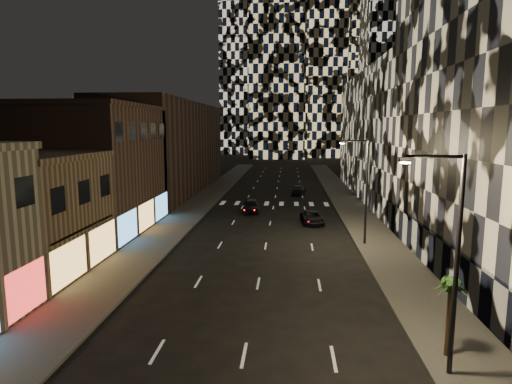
% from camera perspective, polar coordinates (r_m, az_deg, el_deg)
% --- Properties ---
extents(sidewalk_left, '(4.00, 120.00, 0.15)m').
position_cam_1_polar(sidewalk_left, '(58.95, -7.34, -1.33)').
color(sidewalk_left, '#47443F').
rests_on(sidewalk_left, ground).
extents(sidewalk_right, '(4.00, 120.00, 0.15)m').
position_cam_1_polar(sidewalk_right, '(58.30, 12.30, -1.57)').
color(sidewalk_right, '#47443F').
rests_on(sidewalk_right, ground).
extents(curb_left, '(0.20, 120.00, 0.15)m').
position_cam_1_polar(curb_left, '(58.56, -5.32, -1.36)').
color(curb_left, '#4C4C47').
rests_on(curb_left, ground).
extents(curb_right, '(0.20, 120.00, 0.15)m').
position_cam_1_polar(curb_right, '(58.04, 10.25, -1.55)').
color(curb_right, '#4C4C47').
rests_on(curb_right, ground).
extents(retail_tan, '(10.00, 10.00, 8.00)m').
position_cam_1_polar(retail_tan, '(34.22, -29.30, -2.88)').
color(retail_tan, brown).
rests_on(retail_tan, ground).
extents(retail_brown, '(10.00, 15.00, 12.00)m').
position_cam_1_polar(retail_brown, '(44.76, -20.65, 2.71)').
color(retail_brown, '#493329').
rests_on(retail_brown, ground).
extents(retail_filler_left, '(10.00, 40.00, 14.00)m').
position_cam_1_polar(retail_filler_left, '(69.55, -11.45, 5.81)').
color(retail_filler_left, '#493329').
rests_on(retail_filler_left, ground).
extents(midrise_base, '(0.60, 25.00, 3.00)m').
position_cam_1_polar(midrise_base, '(34.14, 22.10, -6.74)').
color(midrise_base, '#383838').
rests_on(midrise_base, ground).
extents(midrise_filler_right, '(16.00, 40.00, 18.00)m').
position_cam_1_polar(midrise_filler_right, '(66.37, 20.36, 7.06)').
color(midrise_filler_right, '#232326').
rests_on(midrise_filler_right, ground).
extents(tower_center_low, '(18.00, 18.00, 95.00)m').
position_cam_1_polar(tower_center_low, '(151.58, 3.01, 22.83)').
color(tower_center_low, black).
rests_on(tower_center_low, ground).
extents(streetlight_near, '(2.55, 0.25, 9.00)m').
position_cam_1_polar(streetlight_near, '(18.66, 24.61, -7.10)').
color(streetlight_near, black).
rests_on(streetlight_near, sidewalk_right).
extents(streetlight_far, '(2.55, 0.25, 9.00)m').
position_cam_1_polar(streetlight_far, '(37.71, 14.19, 1.01)').
color(streetlight_far, black).
rests_on(streetlight_far, sidewalk_right).
extents(car_dark_midlane, '(2.35, 4.79, 1.57)m').
position_cam_1_polar(car_dark_midlane, '(51.67, -0.65, -1.86)').
color(car_dark_midlane, black).
rests_on(car_dark_midlane, ground).
extents(car_dark_oncoming, '(2.44, 4.90, 1.37)m').
position_cam_1_polar(car_dark_oncoming, '(66.16, 5.72, 0.31)').
color(car_dark_oncoming, black).
rests_on(car_dark_oncoming, ground).
extents(car_dark_rightlane, '(2.60, 4.80, 1.28)m').
position_cam_1_polar(car_dark_rightlane, '(46.04, 7.50, -3.41)').
color(car_dark_rightlane, black).
rests_on(car_dark_rightlane, ground).
extents(palm_tree, '(1.82, 1.82, 3.58)m').
position_cam_1_polar(palm_tree, '(20.84, 24.54, -11.98)').
color(palm_tree, '#47331E').
rests_on(palm_tree, sidewalk_right).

